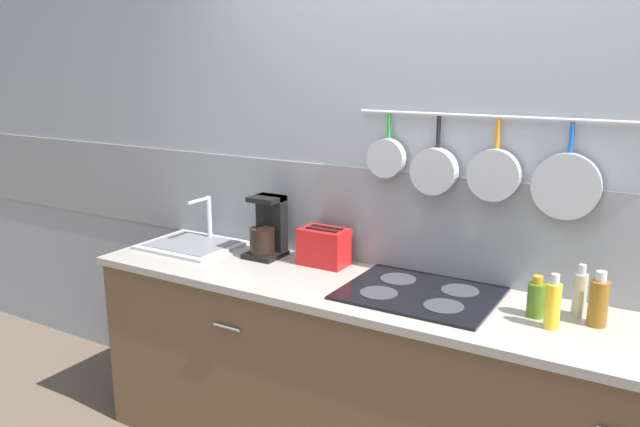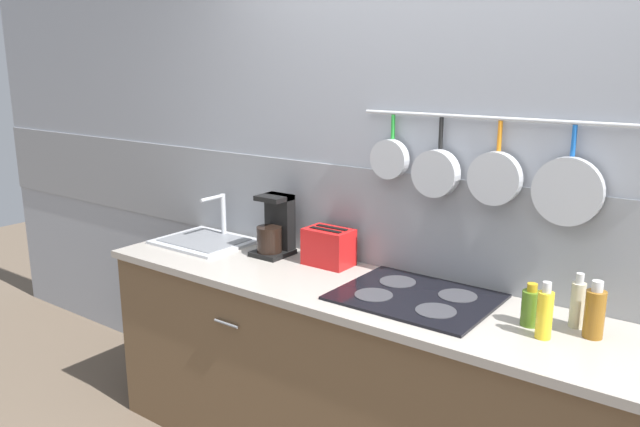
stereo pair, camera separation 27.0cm
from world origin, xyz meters
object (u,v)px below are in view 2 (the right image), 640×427
at_px(bottle_sesame_oil, 577,303).
at_px(bottle_hot_sauce, 595,313).
at_px(coffee_maker, 275,230).
at_px(bottle_dish_soap, 531,307).
at_px(bottle_olive_oil, 545,314).
at_px(toaster, 329,247).

relative_size(bottle_sesame_oil, bottle_hot_sauce, 0.98).
distance_m(coffee_maker, bottle_dish_soap, 1.32).
xyz_separation_m(bottle_dish_soap, bottle_olive_oil, (0.07, -0.08, 0.02)).
bearing_deg(coffee_maker, bottle_hot_sauce, -2.90).
height_order(coffee_maker, toaster, coffee_maker).
relative_size(coffee_maker, bottle_olive_oil, 1.47).
relative_size(toaster, bottle_sesame_oil, 1.18).
bearing_deg(toaster, bottle_hot_sauce, -4.68).
relative_size(toaster, bottle_olive_oil, 1.17).
bearing_deg(bottle_olive_oil, bottle_dish_soap, 132.50).
height_order(bottle_dish_soap, bottle_hot_sauce, bottle_hot_sauce).
relative_size(toaster, bottle_hot_sauce, 1.16).
height_order(bottle_olive_oil, bottle_sesame_oil, bottle_olive_oil).
xyz_separation_m(toaster, bottle_sesame_oil, (1.14, -0.04, 0.00)).
distance_m(coffee_maker, toaster, 0.31).
bearing_deg(bottle_olive_oil, bottle_hot_sauce, 38.56).
height_order(toaster, bottle_dish_soap, toaster).
relative_size(bottle_dish_soap, bottle_hot_sauce, 0.77).
xyz_separation_m(bottle_olive_oil, bottle_hot_sauce, (0.14, 0.11, 0.00)).
distance_m(toaster, bottle_dish_soap, 1.01).
xyz_separation_m(bottle_dish_soap, bottle_hot_sauce, (0.21, 0.03, 0.02)).
bearing_deg(bottle_sesame_oil, bottle_olive_oil, -111.31).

